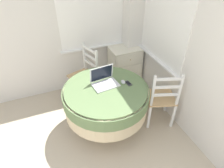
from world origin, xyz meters
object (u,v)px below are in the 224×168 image
laptop (104,81)px  computer_mouse (123,82)px  dining_chair_near_back_window (85,75)px  dining_chair_near_right_window (161,99)px  cell_phone (128,83)px  round_dining_table (106,98)px  corner_cabinet (125,66)px

laptop → computer_mouse: laptop is taller
laptop → dining_chair_near_back_window: size_ratio=0.38×
computer_mouse → laptop: bearing=161.3°
dining_chair_near_back_window → dining_chair_near_right_window: size_ratio=1.00×
cell_phone → dining_chair_near_right_window: 0.57m
round_dining_table → laptop: bearing=79.9°
laptop → dining_chair_near_back_window: bearing=97.2°
cell_phone → dining_chair_near_back_window: size_ratio=0.13×
cell_phone → dining_chair_near_right_window: bearing=-19.9°
computer_mouse → corner_cabinet: size_ratio=0.11×
round_dining_table → dining_chair_near_right_window: dining_chair_near_right_window is taller
computer_mouse → cell_phone: size_ratio=0.68×
laptop → cell_phone: (0.30, -0.12, -0.05)m
laptop → dining_chair_near_right_window: 0.88m
dining_chair_near_back_window → dining_chair_near_right_window: (0.86, -1.00, 0.00)m
computer_mouse → dining_chair_near_back_window: dining_chair_near_back_window is taller
laptop → cell_phone: bearing=-20.8°
cell_phone → computer_mouse: bearing=151.4°
computer_mouse → round_dining_table: bearing=-175.7°
dining_chair_near_back_window → corner_cabinet: size_ratio=1.24×
laptop → dining_chair_near_right_window: bearing=-20.3°
round_dining_table → dining_chair_near_back_window: 0.83m
dining_chair_near_right_window → corner_cabinet: (-0.05, 1.14, -0.07)m
round_dining_table → laptop: (0.02, 0.10, 0.22)m
laptop → computer_mouse: bearing=-18.7°
cell_phone → dining_chair_near_back_window: 0.97m
dining_chair_near_back_window → dining_chair_near_right_window: same height
round_dining_table → dining_chair_near_back_window: bearing=95.0°
computer_mouse → dining_chair_near_back_window: 0.92m
laptop → round_dining_table: bearing=-100.1°
dining_chair_near_back_window → round_dining_table: bearing=-85.0°
dining_chair_near_back_window → corner_cabinet: bearing=9.6°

